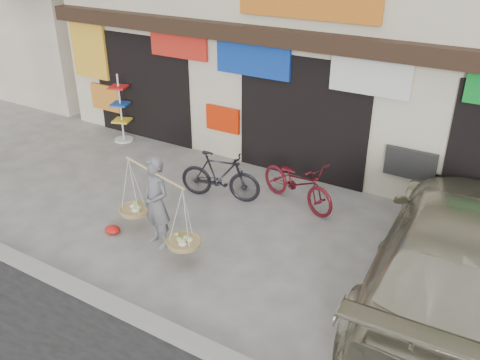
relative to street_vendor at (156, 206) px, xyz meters
The scene contains 9 objects.
ground 1.26m from the street_vendor, 17.85° to the left, with size 70.00×70.00×0.00m, color gray.
kerb 2.07m from the street_vendor, 61.06° to the right, with size 70.00×0.25×0.12m, color gray.
shophouse_block 7.29m from the street_vendor, 82.05° to the left, with size 14.00×6.32×7.00m.
street_vendor is the anchor object (origin of this frame).
bike_1 2.00m from the street_vendor, 89.99° to the left, with size 0.48×1.71×1.03m, color black.
bike_2 2.98m from the street_vendor, 60.48° to the left, with size 0.65×1.88×0.99m, color #5B0F18.
suv 4.94m from the street_vendor, 12.59° to the left, with size 2.69×6.03×1.72m.
display_rack 5.12m from the street_vendor, 139.93° to the left, with size 0.54×0.54×1.78m.
red_bag 1.21m from the street_vendor, 169.56° to the right, with size 0.31×0.25×0.14m, color red.
Camera 1 is at (4.25, -6.04, 5.11)m, focal length 38.00 mm.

